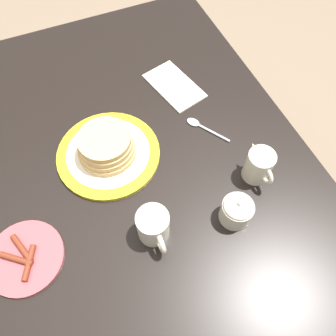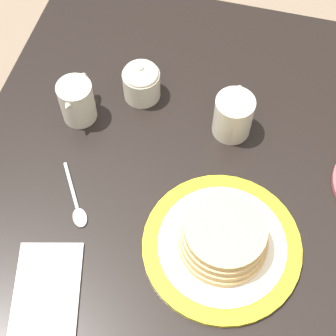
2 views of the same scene
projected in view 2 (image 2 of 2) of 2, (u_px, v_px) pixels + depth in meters
ground_plane at (197, 332)px, 1.56m from camera, size 8.00×8.00×0.00m
dining_table at (213, 263)px, 1.02m from camera, size 1.23×1.04×0.72m
pancake_plate at (223, 241)px, 0.90m from camera, size 0.29×0.29×0.09m
coffee_mug at (233, 115)px, 1.01m from camera, size 0.11×0.08×0.09m
creamer_pitcher at (76, 101)px, 1.03m from camera, size 0.11×0.07×0.10m
sugar_bowl at (141, 81)px, 1.06m from camera, size 0.08×0.08×0.09m
napkin at (46, 297)px, 0.88m from camera, size 0.22×0.16×0.01m
spoon at (76, 205)px, 0.96m from camera, size 0.13×0.09×0.01m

